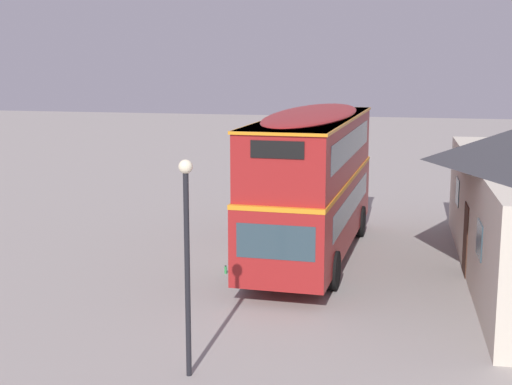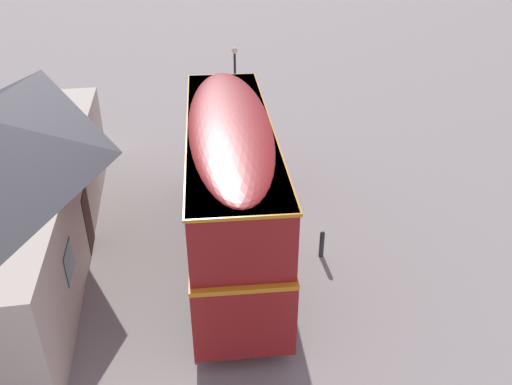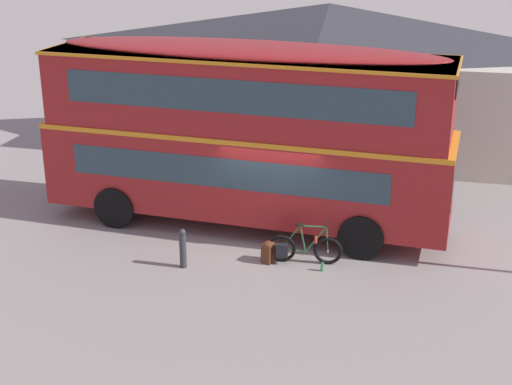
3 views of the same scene
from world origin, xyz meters
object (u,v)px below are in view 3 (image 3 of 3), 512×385
Objects in this scene: touring_bicycle at (302,249)px; kerb_bollard at (183,248)px; backpack_on_ground at (269,251)px; water_bottle_green_metal at (322,266)px; double_decker_bus at (247,128)px.

touring_bicycle is 2.79m from kerb_bollard.
kerb_bollard is at bearing -156.79° from backpack_on_ground.
backpack_on_ground is 2.13× the size of water_bottle_green_metal.
backpack_on_ground is (1.13, -2.08, -2.37)m from double_decker_bus.
backpack_on_ground is at bearing -61.46° from double_decker_bus.
backpack_on_ground is (-0.76, -0.15, -0.10)m from touring_bicycle.
kerb_bollard is at bearing -160.25° from touring_bicycle.
kerb_bollard is at bearing -168.32° from water_bottle_green_metal.
double_decker_bus is at bearing 75.89° from kerb_bollard.
double_decker_bus is 5.95× the size of touring_bicycle.
backpack_on_ground is at bearing 173.82° from water_bottle_green_metal.
double_decker_bus is at bearing 134.41° from touring_bicycle.
kerb_bollard is (-3.16, -0.65, 0.38)m from water_bottle_green_metal.
touring_bicycle is 0.66m from water_bottle_green_metal.
kerb_bollard is (-2.62, -0.94, 0.13)m from touring_bicycle.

